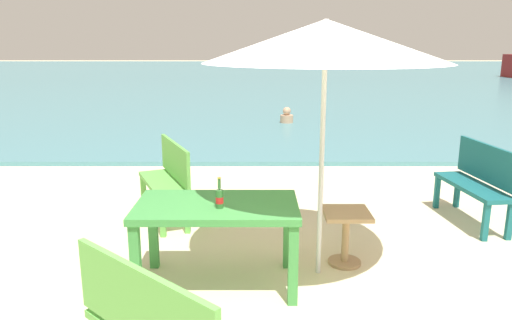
% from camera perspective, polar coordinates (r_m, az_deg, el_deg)
% --- Properties ---
extents(sea_water, '(120.00, 50.00, 0.08)m').
position_cam_1_polar(sea_water, '(33.25, 0.60, 10.08)').
color(sea_water, teal).
rests_on(sea_water, ground_plane).
extents(picnic_table_green, '(1.40, 0.80, 0.76)m').
position_cam_1_polar(picnic_table_green, '(4.21, -4.64, -6.58)').
color(picnic_table_green, '#3D8C42').
rests_on(picnic_table_green, ground_plane).
extents(beer_bottle_amber, '(0.07, 0.07, 0.26)m').
position_cam_1_polar(beer_bottle_amber, '(4.03, -4.35, -4.43)').
color(beer_bottle_amber, '#2D662D').
rests_on(beer_bottle_amber, picnic_table_green).
extents(patio_umbrella, '(2.10, 2.10, 2.30)m').
position_cam_1_polar(patio_umbrella, '(4.20, 8.27, 13.73)').
color(patio_umbrella, silver).
rests_on(patio_umbrella, ground_plane).
extents(side_table_wood, '(0.44, 0.44, 0.54)m').
position_cam_1_polar(side_table_wood, '(4.76, 10.62, -8.13)').
color(side_table_wood, tan).
rests_on(side_table_wood, ground_plane).
extents(bench_teal_center, '(0.50, 1.23, 0.95)m').
position_cam_1_polar(bench_teal_center, '(6.27, 24.89, -2.05)').
color(bench_teal_center, '#196066').
rests_on(bench_teal_center, ground_plane).
extents(bench_green_left, '(0.81, 1.24, 0.95)m').
position_cam_1_polar(bench_green_left, '(5.92, -10.37, -1.87)').
color(bench_green_left, '#60B24C').
rests_on(bench_green_left, ground_plane).
extents(swimmer_person, '(0.34, 0.34, 0.41)m').
position_cam_1_polar(swimmer_person, '(12.68, 3.67, 5.16)').
color(swimmer_person, tan).
rests_on(swimmer_person, sea_water).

